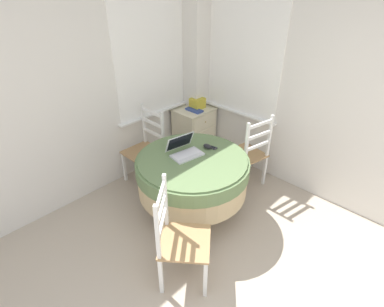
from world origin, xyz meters
The scene contains 11 objects.
corner_room_shell centered at (1.37, 1.74, 1.28)m, with size 4.62×4.58×2.55m.
round_dining_table centered at (1.07, 1.55, 0.55)m, with size 1.22×1.22×0.73m.
laptop centered at (1.08, 1.67, 0.77)m, with size 0.38×0.34×0.20m.
computer_mouse centered at (1.34, 1.57, 0.75)m, with size 0.07×0.10×0.05m.
cell_phone centered at (1.39, 1.54, 0.73)m, with size 0.08×0.13×0.01m.
dining_chair_near_back_window centered at (1.13, 2.43, 0.46)m, with size 0.43×0.43×0.99m.
dining_chair_near_right_window centered at (1.95, 1.41, 0.46)m, with size 0.51×0.51×0.99m.
dining_chair_camera_near centered at (0.36, 1.02, 0.46)m, with size 0.61×0.61×0.99m.
corner_cabinet centered at (2.07, 2.46, 0.37)m, with size 0.54×0.46×0.73m.
storage_box centered at (2.12, 2.45, 0.81)m, with size 0.19×0.17×0.15m.
book_on_cabinet centered at (2.01, 2.41, 0.74)m, with size 0.12×0.25×0.02m.
Camera 1 is at (-0.87, -0.32, 2.41)m, focal length 28.00 mm.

